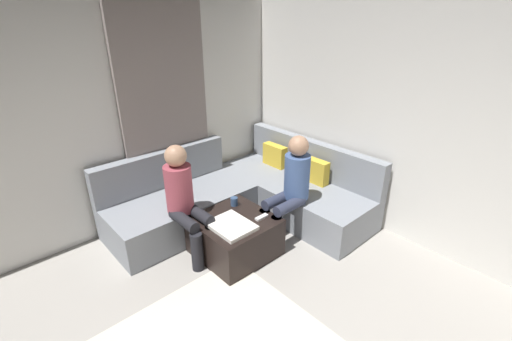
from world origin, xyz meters
TOP-DOWN VIEW (x-y plane):
  - wall_back at (0.00, 2.94)m, footprint 6.00×0.12m
  - wall_left at (-2.94, 0.00)m, footprint 0.12×6.00m
  - curtain_panel at (-2.84, 1.30)m, footprint 0.06×1.10m
  - sectional_couch at (-2.08, 1.88)m, footprint 2.10×2.55m
  - ottoman at (-1.58, 1.28)m, footprint 0.76×0.76m
  - folded_blanket at (-1.48, 1.16)m, footprint 0.44×0.36m
  - coffee_mug at (-1.80, 1.46)m, footprint 0.08×0.08m
  - game_remote at (-1.40, 1.50)m, footprint 0.05×0.15m
  - person_on_couch_back at (-1.40, 1.93)m, footprint 0.30×0.60m
  - person_on_couch_side at (-1.93, 0.93)m, footprint 0.60×0.30m

SIDE VIEW (x-z plane):
  - ottoman at x=-1.58m, z-range 0.00..0.42m
  - sectional_couch at x=-2.08m, z-range -0.15..0.72m
  - game_remote at x=-1.40m, z-range 0.42..0.44m
  - folded_blanket at x=-1.48m, z-range 0.42..0.46m
  - coffee_mug at x=-1.80m, z-range 0.42..0.52m
  - person_on_couch_back at x=-1.40m, z-range 0.06..1.26m
  - person_on_couch_side at x=-1.93m, z-range 0.06..1.26m
  - curtain_panel at x=-2.84m, z-range 0.00..2.50m
  - wall_back at x=0.00m, z-range 0.00..2.70m
  - wall_left at x=-2.94m, z-range 0.00..2.70m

